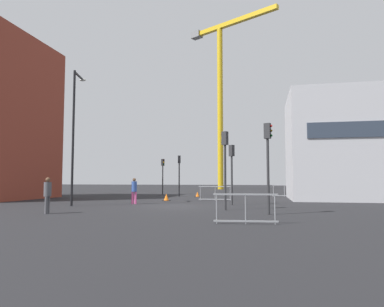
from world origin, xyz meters
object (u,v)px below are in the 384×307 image
(traffic_light_near, at_px, (163,170))
(traffic_light_verge, at_px, (268,153))
(construction_crane, at_px, (221,81))
(pedestrian_waiting, at_px, (48,193))
(traffic_light_island, at_px, (225,157))
(pedestrian_walking, at_px, (134,189))
(streetlamp_tall, at_px, (75,126))
(traffic_cone_on_verge, at_px, (166,197))
(traffic_light_crosswalk, at_px, (179,169))
(traffic_light_corner, at_px, (232,164))
(traffic_cone_by_barrier, at_px, (197,194))

(traffic_light_near, relative_size, traffic_light_verge, 0.90)
(construction_crane, height_order, pedestrian_waiting, construction_crane)
(construction_crane, height_order, traffic_light_verge, construction_crane)
(traffic_light_island, xyz_separation_m, pedestrian_walking, (-6.23, 3.38, -1.77))
(streetlamp_tall, relative_size, traffic_light_near, 2.22)
(pedestrian_waiting, bearing_deg, traffic_cone_on_verge, 75.43)
(traffic_light_crosswalk, height_order, pedestrian_walking, traffic_light_crosswalk)
(construction_crane, bearing_deg, traffic_light_corner, -82.50)
(traffic_light_corner, height_order, traffic_cone_on_verge, traffic_light_corner)
(streetlamp_tall, height_order, traffic_light_corner, streetlamp_tall)
(traffic_light_near, relative_size, traffic_light_corner, 1.00)
(traffic_light_verge, xyz_separation_m, traffic_cone_by_barrier, (-6.07, 15.27, -2.55))
(traffic_light_near, height_order, traffic_cone_on_verge, traffic_light_near)
(construction_crane, relative_size, traffic_light_verge, 6.58)
(traffic_light_near, height_order, traffic_cone_by_barrier, traffic_light_near)
(traffic_light_crosswalk, distance_m, pedestrian_walking, 10.32)
(traffic_light_near, relative_size, pedestrian_waiting, 2.21)
(traffic_cone_by_barrier, bearing_deg, streetlamp_tall, -114.40)
(traffic_cone_on_verge, bearing_deg, traffic_cone_by_barrier, 78.84)
(construction_crane, height_order, traffic_light_corner, construction_crane)
(traffic_light_crosswalk, distance_m, traffic_light_corner, 11.39)
(construction_crane, relative_size, traffic_light_island, 6.67)
(streetlamp_tall, distance_m, traffic_light_island, 9.65)
(streetlamp_tall, bearing_deg, traffic_cone_by_barrier, 65.60)
(traffic_light_verge, height_order, traffic_cone_on_verge, traffic_light_verge)
(traffic_cone_by_barrier, bearing_deg, traffic_light_island, -73.58)
(construction_crane, bearing_deg, pedestrian_walking, -92.87)
(construction_crane, bearing_deg, traffic_light_verge, -80.55)
(traffic_light_near, height_order, traffic_light_corner, traffic_light_corner)
(streetlamp_tall, xyz_separation_m, traffic_light_island, (9.34, -1.27, -2.08))
(traffic_light_island, bearing_deg, traffic_light_verge, -42.94)
(traffic_light_island, distance_m, traffic_light_crosswalk, 14.70)
(traffic_light_near, height_order, pedestrian_waiting, traffic_light_near)
(traffic_light_island, height_order, traffic_cone_on_verge, traffic_light_island)
(construction_crane, relative_size, pedestrian_waiting, 16.24)
(traffic_light_crosswalk, distance_m, traffic_cone_by_barrier, 2.95)
(traffic_light_near, bearing_deg, traffic_light_verge, -61.50)
(traffic_light_crosswalk, height_order, traffic_light_corner, traffic_light_crosswalk)
(construction_crane, distance_m, pedestrian_walking, 38.39)
(streetlamp_tall, bearing_deg, traffic_light_island, -7.77)
(traffic_light_crosswalk, bearing_deg, pedestrian_walking, -93.09)
(traffic_light_near, height_order, traffic_light_island, traffic_light_island)
(traffic_light_near, bearing_deg, pedestrian_walking, -81.38)
(traffic_light_near, xyz_separation_m, pedestrian_waiting, (0.47, -20.86, -1.53))
(streetlamp_tall, distance_m, pedestrian_walking, 5.37)
(construction_crane, xyz_separation_m, traffic_light_near, (-3.86, -20.65, -14.95))
(traffic_light_near, xyz_separation_m, pedestrian_walking, (2.12, -13.97, -1.54))
(streetlamp_tall, distance_m, traffic_cone_on_verge, 8.54)
(traffic_light_corner, relative_size, pedestrian_waiting, 2.22)
(traffic_light_verge, bearing_deg, traffic_light_crosswalk, 116.75)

